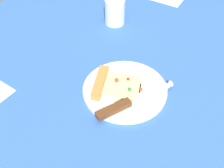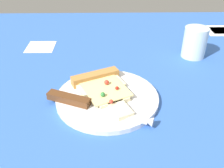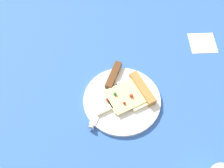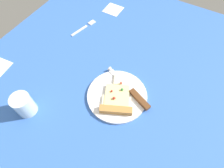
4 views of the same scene
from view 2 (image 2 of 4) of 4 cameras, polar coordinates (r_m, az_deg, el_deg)
name	(u,v)px [view 2 (image 2 of 4)]	position (r cm, az deg, el deg)	size (l,w,h in cm)	color
ground_plane	(87,114)	(56.12, -5.86, -6.84)	(138.76, 138.76, 3.00)	#3360B7
plate	(107,98)	(57.16, -1.08, -3.14)	(23.46, 23.46, 1.18)	silver
pizza_slice	(103,87)	(58.32, -2.18, -0.68)	(19.07, 14.80, 2.44)	beige
knife	(87,104)	(53.48, -5.67, -4.63)	(11.17, 22.96, 2.45)	silver
drinking_glass	(195,42)	(78.69, 18.50, 9.07)	(6.98, 6.98, 9.04)	silver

